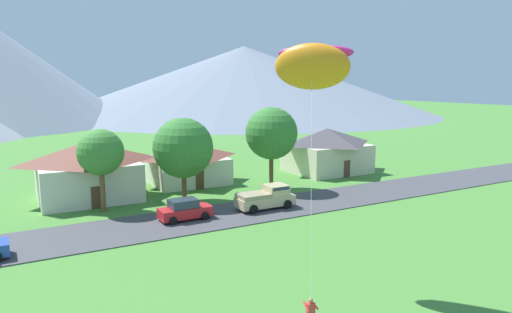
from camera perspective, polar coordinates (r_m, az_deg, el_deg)
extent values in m
cube|color=#424247|center=(37.15, -11.19, -8.24)|extent=(160.00, 6.81, 0.08)
cone|color=slate|center=(161.51, -1.47, 9.45)|extent=(130.81, 130.81, 23.11)
cube|color=beige|center=(51.39, -8.49, -1.68)|extent=(7.80, 7.13, 2.85)
pyramid|color=brown|center=(51.01, -8.55, 0.76)|extent=(8.42, 7.70, 1.57)
cube|color=brown|center=(48.19, -6.99, -2.90)|extent=(0.90, 0.06, 2.00)
cube|color=beige|center=(46.64, -20.10, -2.83)|extent=(8.87, 7.86, 3.56)
pyramid|color=brown|center=(46.16, -20.29, 0.52)|extent=(9.58, 8.49, 1.96)
cube|color=brown|center=(43.00, -19.21, -4.85)|extent=(0.90, 0.06, 2.00)
cube|color=beige|center=(57.77, 8.76, -0.15)|extent=(8.81, 7.83, 3.49)
pyramid|color=#474247|center=(57.39, 8.82, 2.52)|extent=(9.52, 8.46, 1.92)
cube|color=brown|center=(54.89, 11.24, -1.51)|extent=(0.90, 0.06, 2.00)
cylinder|color=brown|center=(43.05, -8.91, -3.69)|extent=(0.44, 0.44, 3.06)
sphere|color=#33752D|center=(42.40, -9.03, 1.06)|extent=(5.54, 5.54, 5.54)
cylinder|color=brown|center=(41.79, -18.52, -4.01)|extent=(0.44, 0.44, 3.71)
sphere|color=#3D7F33|center=(41.18, -18.76, 0.52)|extent=(3.96, 3.96, 3.96)
cylinder|color=brown|center=(47.44, 1.90, -1.86)|extent=(0.44, 0.44, 3.90)
sphere|color=#33752D|center=(46.83, 1.93, 2.90)|extent=(5.35, 5.35, 5.35)
cube|color=red|center=(37.85, -8.79, -6.83)|extent=(4.23, 1.86, 0.80)
cube|color=#2D3847|center=(37.60, -9.03, -5.77)|extent=(2.22, 1.62, 0.68)
cylinder|color=black|center=(39.23, -7.42, -6.65)|extent=(0.64, 0.25, 0.64)
cylinder|color=black|center=(37.60, -6.34, -7.33)|extent=(0.64, 0.25, 0.64)
cylinder|color=black|center=(38.33, -11.18, -7.13)|extent=(0.64, 0.25, 0.64)
cylinder|color=black|center=(36.66, -10.25, -7.86)|extent=(0.64, 0.25, 0.64)
cube|color=#C6B284|center=(40.56, 1.14, -5.52)|extent=(5.22, 2.04, 0.84)
cube|color=#C6B284|center=(40.89, 2.49, -4.14)|extent=(1.91, 1.85, 0.90)
cube|color=#2D3847|center=(40.82, 2.49, -3.78)|extent=(1.63, 1.89, 0.28)
cube|color=tan|center=(39.87, -0.30, -4.88)|extent=(2.72, 1.98, 0.36)
cylinder|color=black|center=(42.32, 2.46, -5.31)|extent=(0.76, 0.29, 0.76)
cylinder|color=black|center=(40.64, 3.95, -5.94)|extent=(0.76, 0.29, 0.76)
cylinder|color=black|center=(40.73, -1.67, -5.88)|extent=(0.76, 0.29, 0.76)
cylinder|color=black|center=(38.99, -0.31, -6.58)|extent=(0.76, 0.29, 0.76)
cube|color=red|center=(21.55, 6.81, -18.28)|extent=(0.36, 0.22, 0.58)
sphere|color=#9E7051|center=(21.37, 6.83, -17.33)|extent=(0.21, 0.21, 0.21)
cylinder|color=red|center=(21.41, 6.21, -18.04)|extent=(0.18, 0.55, 0.37)
cylinder|color=red|center=(21.64, 7.22, -17.74)|extent=(0.18, 0.55, 0.37)
ellipsoid|color=orange|center=(24.82, 6.95, 11.03)|extent=(3.99, 4.31, 2.68)
ellipsoid|color=#D12D9E|center=(25.43, 7.33, 12.64)|extent=(3.09, 3.59, 0.92)
cylinder|color=silver|center=(22.40, 6.89, -2.10)|extent=(3.23, 4.74, 10.36)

